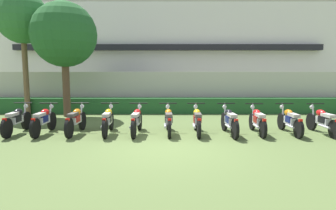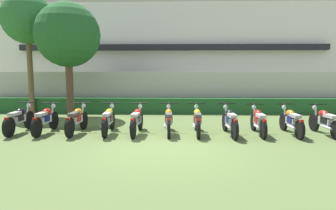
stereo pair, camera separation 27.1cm
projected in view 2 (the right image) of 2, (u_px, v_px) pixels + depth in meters
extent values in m
plane|color=#566B38|center=(166.00, 148.00, 7.73)|extent=(60.00, 60.00, 0.00)
cube|color=white|center=(173.00, 55.00, 21.49)|extent=(22.91, 6.00, 6.31)
cube|color=black|center=(172.00, 47.00, 18.23)|extent=(19.24, 0.50, 0.36)
cube|color=#B2AD9E|center=(173.00, 9.00, 21.09)|extent=(22.91, 6.00, 0.30)
cube|color=#BCB7A8|center=(171.00, 92.00, 14.60)|extent=(21.76, 0.30, 1.97)
cube|color=#235628|center=(171.00, 105.00, 13.98)|extent=(17.41, 0.70, 0.73)
cube|color=silver|center=(130.00, 93.00, 16.79)|extent=(4.67, 2.30, 1.00)
cube|color=#2D333D|center=(126.00, 79.00, 16.67)|extent=(2.86, 1.97, 0.65)
cylinder|color=black|center=(156.00, 98.00, 17.86)|extent=(0.70, 0.29, 0.68)
cylinder|color=black|center=(158.00, 101.00, 16.03)|extent=(0.70, 0.29, 0.68)
cylinder|color=black|center=(105.00, 99.00, 17.64)|extent=(0.70, 0.29, 0.68)
cylinder|color=black|center=(100.00, 102.00, 15.81)|extent=(0.70, 0.29, 0.68)
cylinder|color=brown|center=(31.00, 76.00, 13.51)|extent=(0.24, 0.24, 3.57)
sphere|color=#2D6B33|center=(27.00, 18.00, 13.20)|extent=(2.30, 2.30, 2.30)
cylinder|color=brown|center=(70.00, 87.00, 13.02)|extent=(0.32, 0.32, 2.60)
sphere|color=#235B28|center=(68.00, 35.00, 12.75)|extent=(2.82, 2.82, 2.82)
cylinder|color=black|center=(29.00, 120.00, 10.24)|extent=(0.11, 0.63, 0.63)
cylinder|color=black|center=(9.00, 127.00, 8.92)|extent=(0.11, 0.63, 0.63)
cube|color=silver|center=(19.00, 119.00, 9.51)|extent=(0.22, 0.61, 0.22)
ellipsoid|color=black|center=(21.00, 111.00, 9.65)|extent=(0.24, 0.45, 0.22)
cube|color=#B2ADA3|center=(15.00, 114.00, 9.26)|extent=(0.22, 0.53, 0.10)
cube|color=red|center=(6.00, 119.00, 8.79)|extent=(0.10, 0.08, 0.08)
cylinder|color=silver|center=(27.00, 111.00, 10.11)|extent=(0.06, 0.23, 0.65)
cylinder|color=black|center=(26.00, 102.00, 9.99)|extent=(0.60, 0.06, 0.04)
sphere|color=silver|center=(29.00, 106.00, 10.20)|extent=(0.14, 0.14, 0.14)
cylinder|color=silver|center=(11.00, 124.00, 9.28)|extent=(0.09, 0.55, 0.07)
cube|color=black|center=(18.00, 118.00, 9.46)|extent=(0.25, 0.37, 0.20)
cylinder|color=black|center=(54.00, 120.00, 10.14)|extent=(0.09, 0.62, 0.62)
cylinder|color=black|center=(36.00, 128.00, 8.89)|extent=(0.09, 0.62, 0.62)
cube|color=silver|center=(45.00, 119.00, 9.45)|extent=(0.20, 0.60, 0.22)
ellipsoid|color=red|center=(47.00, 112.00, 9.59)|extent=(0.22, 0.44, 0.22)
cube|color=#B2ADA3|center=(41.00, 114.00, 9.20)|extent=(0.20, 0.52, 0.10)
cube|color=red|center=(34.00, 119.00, 8.76)|extent=(0.10, 0.08, 0.08)
cylinder|color=silver|center=(52.00, 112.00, 10.02)|extent=(0.05, 0.23, 0.65)
cylinder|color=black|center=(51.00, 103.00, 9.89)|extent=(0.60, 0.04, 0.04)
sphere|color=silver|center=(53.00, 106.00, 10.10)|extent=(0.14, 0.14, 0.14)
cylinder|color=silver|center=(38.00, 125.00, 9.22)|extent=(0.07, 0.55, 0.07)
cube|color=navy|center=(44.00, 118.00, 9.40)|extent=(0.24, 0.36, 0.20)
cylinder|color=black|center=(84.00, 120.00, 10.15)|extent=(0.10, 0.63, 0.62)
cylinder|color=black|center=(70.00, 128.00, 8.86)|extent=(0.10, 0.63, 0.62)
cube|color=silver|center=(76.00, 119.00, 9.43)|extent=(0.21, 0.60, 0.22)
ellipsoid|color=orange|center=(78.00, 112.00, 9.57)|extent=(0.23, 0.44, 0.22)
cube|color=#4C4742|center=(74.00, 114.00, 9.18)|extent=(0.21, 0.52, 0.10)
cube|color=red|center=(68.00, 119.00, 8.72)|extent=(0.10, 0.08, 0.08)
cylinder|color=silver|center=(83.00, 112.00, 10.02)|extent=(0.05, 0.23, 0.65)
cylinder|color=black|center=(81.00, 103.00, 9.89)|extent=(0.60, 0.05, 0.04)
sphere|color=silver|center=(84.00, 106.00, 10.11)|extent=(0.14, 0.14, 0.14)
cylinder|color=silver|center=(70.00, 125.00, 9.21)|extent=(0.08, 0.55, 0.07)
cube|color=#A51414|center=(76.00, 118.00, 9.38)|extent=(0.25, 0.36, 0.20)
cylinder|color=black|center=(112.00, 121.00, 10.11)|extent=(0.12, 0.62, 0.62)
cylinder|color=black|center=(105.00, 128.00, 8.81)|extent=(0.12, 0.62, 0.62)
cube|color=silver|center=(108.00, 120.00, 9.39)|extent=(0.23, 0.61, 0.22)
ellipsoid|color=yellow|center=(109.00, 112.00, 9.53)|extent=(0.24, 0.45, 0.22)
cube|color=#B2ADA3|center=(107.00, 114.00, 9.14)|extent=(0.22, 0.53, 0.10)
cube|color=red|center=(104.00, 119.00, 8.68)|extent=(0.10, 0.08, 0.08)
cylinder|color=silver|center=(112.00, 112.00, 9.98)|extent=(0.06, 0.23, 0.65)
cylinder|color=black|center=(111.00, 103.00, 9.85)|extent=(0.60, 0.06, 0.04)
sphere|color=silver|center=(112.00, 106.00, 10.07)|extent=(0.14, 0.14, 0.14)
cylinder|color=silver|center=(103.00, 125.00, 9.16)|extent=(0.10, 0.55, 0.07)
cube|color=black|center=(108.00, 118.00, 9.33)|extent=(0.26, 0.37, 0.20)
cylinder|color=black|center=(140.00, 121.00, 10.05)|extent=(0.12, 0.62, 0.62)
cylinder|color=black|center=(133.00, 129.00, 8.75)|extent=(0.12, 0.62, 0.62)
cube|color=silver|center=(137.00, 120.00, 9.33)|extent=(0.23, 0.61, 0.22)
ellipsoid|color=red|center=(138.00, 112.00, 9.47)|extent=(0.24, 0.45, 0.22)
cube|color=#B2ADA3|center=(135.00, 115.00, 9.08)|extent=(0.22, 0.53, 0.10)
cube|color=red|center=(132.00, 120.00, 8.62)|extent=(0.10, 0.08, 0.08)
cylinder|color=silver|center=(140.00, 112.00, 9.92)|extent=(0.06, 0.23, 0.65)
cylinder|color=black|center=(139.00, 103.00, 9.80)|extent=(0.60, 0.06, 0.04)
sphere|color=silver|center=(140.00, 107.00, 10.01)|extent=(0.14, 0.14, 0.14)
cylinder|color=silver|center=(132.00, 126.00, 9.11)|extent=(0.09, 0.55, 0.07)
cube|color=black|center=(136.00, 119.00, 9.28)|extent=(0.25, 0.37, 0.20)
cylinder|color=black|center=(168.00, 121.00, 10.07)|extent=(0.11, 0.60, 0.60)
cylinder|color=black|center=(169.00, 128.00, 8.81)|extent=(0.11, 0.60, 0.60)
cube|color=silver|center=(169.00, 120.00, 9.37)|extent=(0.22, 0.61, 0.22)
ellipsoid|color=orange|center=(169.00, 112.00, 9.51)|extent=(0.24, 0.45, 0.22)
cube|color=#4C4742|center=(169.00, 115.00, 9.12)|extent=(0.22, 0.53, 0.10)
cube|color=red|center=(169.00, 120.00, 8.68)|extent=(0.10, 0.08, 0.08)
cylinder|color=silver|center=(169.00, 112.00, 9.94)|extent=(0.06, 0.23, 0.65)
cylinder|color=black|center=(169.00, 103.00, 9.81)|extent=(0.60, 0.06, 0.04)
sphere|color=silver|center=(168.00, 107.00, 10.03)|extent=(0.14, 0.14, 0.14)
cylinder|color=silver|center=(165.00, 126.00, 9.14)|extent=(0.09, 0.55, 0.07)
cube|color=black|center=(169.00, 119.00, 9.32)|extent=(0.25, 0.37, 0.20)
cylinder|color=black|center=(196.00, 121.00, 10.03)|extent=(0.10, 0.60, 0.60)
cylinder|color=black|center=(198.00, 129.00, 8.74)|extent=(0.10, 0.60, 0.60)
cube|color=silver|center=(197.00, 120.00, 9.32)|extent=(0.21, 0.60, 0.22)
ellipsoid|color=yellow|center=(197.00, 113.00, 9.46)|extent=(0.23, 0.44, 0.22)
cube|color=#4C4742|center=(198.00, 115.00, 9.07)|extent=(0.21, 0.52, 0.10)
cube|color=red|center=(199.00, 120.00, 8.61)|extent=(0.10, 0.08, 0.08)
cylinder|color=silver|center=(196.00, 112.00, 9.90)|extent=(0.05, 0.23, 0.65)
cylinder|color=black|center=(197.00, 103.00, 9.77)|extent=(0.60, 0.04, 0.04)
sphere|color=silver|center=(196.00, 107.00, 9.99)|extent=(0.14, 0.14, 0.14)
cylinder|color=silver|center=(194.00, 126.00, 9.09)|extent=(0.08, 0.55, 0.07)
cube|color=#A51414|center=(197.00, 119.00, 9.26)|extent=(0.24, 0.36, 0.20)
cylinder|color=black|center=(225.00, 122.00, 9.88)|extent=(0.12, 0.63, 0.62)
cylinder|color=black|center=(235.00, 130.00, 8.58)|extent=(0.12, 0.63, 0.62)
cube|color=silver|center=(230.00, 121.00, 9.16)|extent=(0.23, 0.61, 0.22)
ellipsoid|color=black|center=(229.00, 113.00, 9.31)|extent=(0.24, 0.45, 0.22)
cube|color=#B2ADA3|center=(232.00, 116.00, 8.91)|extent=(0.23, 0.53, 0.10)
cube|color=red|center=(236.00, 121.00, 8.45)|extent=(0.10, 0.09, 0.08)
cylinder|color=silver|center=(226.00, 113.00, 9.75)|extent=(0.06, 0.23, 0.65)
cylinder|color=black|center=(227.00, 104.00, 9.63)|extent=(0.60, 0.07, 0.04)
sphere|color=silver|center=(225.00, 107.00, 9.84)|extent=(0.14, 0.14, 0.14)
cylinder|color=silver|center=(228.00, 127.00, 8.93)|extent=(0.10, 0.55, 0.07)
cube|color=navy|center=(231.00, 120.00, 9.11)|extent=(0.26, 0.37, 0.20)
cylinder|color=black|center=(253.00, 122.00, 9.96)|extent=(0.11, 0.58, 0.58)
cylinder|color=black|center=(263.00, 129.00, 8.71)|extent=(0.11, 0.58, 0.58)
cube|color=silver|center=(259.00, 121.00, 9.27)|extent=(0.22, 0.61, 0.22)
ellipsoid|color=red|center=(258.00, 113.00, 9.41)|extent=(0.23, 0.45, 0.22)
cube|color=beige|center=(261.00, 116.00, 9.02)|extent=(0.21, 0.53, 0.10)
cube|color=red|center=(265.00, 121.00, 8.58)|extent=(0.10, 0.08, 0.08)
cylinder|color=silver|center=(254.00, 113.00, 9.84)|extent=(0.06, 0.23, 0.65)
cylinder|color=black|center=(255.00, 104.00, 9.71)|extent=(0.60, 0.05, 0.04)
sphere|color=silver|center=(254.00, 107.00, 9.92)|extent=(0.14, 0.14, 0.14)
cylinder|color=silver|center=(257.00, 127.00, 9.04)|extent=(0.09, 0.55, 0.07)
cube|color=#A51414|center=(259.00, 120.00, 9.21)|extent=(0.25, 0.37, 0.20)
cylinder|color=black|center=(283.00, 122.00, 9.97)|extent=(0.09, 0.58, 0.58)
cylinder|color=black|center=(300.00, 130.00, 8.65)|extent=(0.09, 0.58, 0.58)
cube|color=silver|center=(292.00, 121.00, 9.24)|extent=(0.20, 0.60, 0.22)
ellipsoid|color=orange|center=(290.00, 113.00, 9.38)|extent=(0.22, 0.44, 0.22)
cube|color=#B2ADA3|center=(295.00, 116.00, 8.99)|extent=(0.20, 0.52, 0.10)
cube|color=red|center=(302.00, 121.00, 8.51)|extent=(0.10, 0.08, 0.08)
cylinder|color=silver|center=(285.00, 113.00, 9.84)|extent=(0.05, 0.23, 0.65)
cylinder|color=black|center=(286.00, 104.00, 9.72)|extent=(0.60, 0.04, 0.04)
sphere|color=silver|center=(284.00, 107.00, 9.93)|extent=(0.14, 0.14, 0.14)
cylinder|color=silver|center=(291.00, 127.00, 9.01)|extent=(0.07, 0.55, 0.07)
cube|color=navy|center=(293.00, 120.00, 9.19)|extent=(0.24, 0.36, 0.20)
cylinder|color=black|center=(314.00, 122.00, 9.87)|extent=(0.11, 0.59, 0.58)
cube|color=silver|center=(326.00, 122.00, 9.15)|extent=(0.22, 0.61, 0.22)
ellipsoid|color=red|center=(323.00, 114.00, 9.29)|extent=(0.24, 0.45, 0.22)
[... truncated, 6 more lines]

